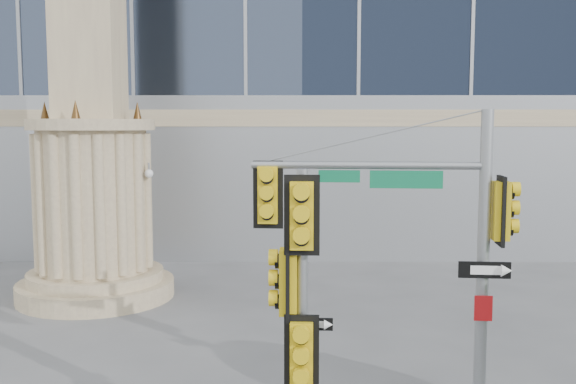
{
  "coord_description": "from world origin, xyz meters",
  "views": [
    {
      "loc": [
        -0.42,
        -9.04,
        4.9
      ],
      "look_at": [
        -0.46,
        2.0,
        3.77
      ],
      "focal_mm": 40.0,
      "sensor_mm": 36.0,
      "label": 1
    }
  ],
  "objects": [
    {
      "name": "monument",
      "position": [
        -6.0,
        9.0,
        5.52
      ],
      "size": [
        4.4,
        4.4,
        16.6
      ],
      "color": "tan",
      "rests_on": "ground"
    },
    {
      "name": "main_signal_pole",
      "position": [
        1.65,
        0.83,
        3.2
      ],
      "size": [
        3.99,
        0.69,
        5.16
      ],
      "rotation": [
        0.0,
        0.0,
        -0.09
      ],
      "color": "slate",
      "rests_on": "ground"
    },
    {
      "name": "secondary_signal_pole",
      "position": [
        -0.31,
        -0.48,
        2.54
      ],
      "size": [
        0.74,
        0.58,
        4.33
      ],
      "rotation": [
        0.0,
        0.0,
        -0.05
      ],
      "color": "slate",
      "rests_on": "ground"
    }
  ]
}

